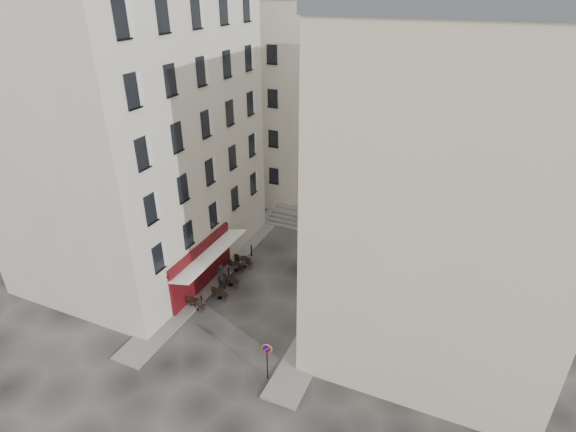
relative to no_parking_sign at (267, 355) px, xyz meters
The scene contains 18 objects.
ground 5.95m from the no_parking_sign, 125.41° to the left, with size 90.00×90.00×0.00m, color black.
sidewalk_left 11.76m from the no_parking_sign, 132.07° to the left, with size 2.00×22.00×0.12m, color slate.
sidewalk_right 7.91m from the no_parking_sign, 81.07° to the left, with size 2.00×18.00×0.12m, color slate.
building_left 17.96m from the no_parking_sign, 151.03° to the left, with size 12.20×16.20×20.60m.
building_right 13.26m from the no_parking_sign, 48.51° to the left, with size 12.20×14.20×18.60m.
building_back 25.20m from the no_parking_sign, 100.31° to the left, with size 18.20×10.20×18.60m.
cafe_storefront 9.48m from the no_parking_sign, 143.47° to the left, with size 1.74×7.30×3.50m.
stone_steps 17.58m from the no_parking_sign, 100.85° to the left, with size 9.00×3.15×0.80m.
bollard_near 7.59m from the no_parking_sign, 150.93° to the left, with size 0.12×0.12×0.98m.
bollard_mid 9.76m from the no_parking_sign, 132.53° to the left, with size 0.12×0.12×0.98m.
bollard_far 12.55m from the no_parking_sign, 121.61° to the left, with size 0.12×0.12×0.98m.
no_parking_sign is the anchor object (origin of this frame).
bistro_table_a 7.78m from the no_parking_sign, 153.54° to the left, with size 1.29×0.60×0.91m.
bistro_table_b 7.93m from the no_parking_sign, 140.11° to the left, with size 1.18×0.55×0.83m.
bistro_table_c 9.07m from the no_parking_sign, 132.63° to the left, with size 1.29×0.60×0.90m.
bistro_table_d 10.78m from the no_parking_sign, 128.58° to the left, with size 1.21×0.57×0.85m.
bistro_table_e 11.11m from the no_parking_sign, 125.14° to the left, with size 1.42×0.67×1.00m.
pedestrian 8.96m from the no_parking_sign, 136.73° to the left, with size 0.70×0.46×1.93m, color black.
Camera 1 is at (11.32, -20.28, 19.01)m, focal length 28.00 mm.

